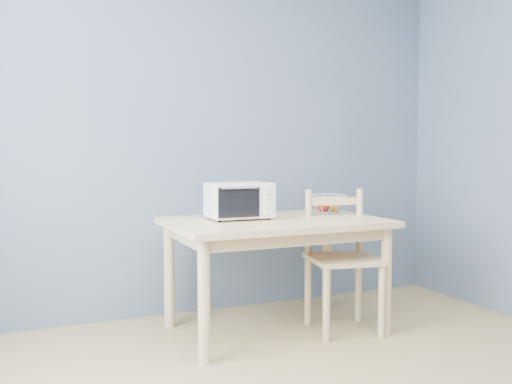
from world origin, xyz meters
name	(u,v)px	position (x,y,z in m)	size (l,w,h in m)	color
room	(388,125)	(0.00, 0.00, 1.30)	(4.01, 4.51, 2.61)	tan
dining_table	(275,234)	(0.29, 1.58, 0.65)	(1.40, 0.90, 0.75)	#D8B982
toaster_oven	(237,200)	(0.06, 1.68, 0.88)	(0.41, 0.31, 0.24)	white
fruit_basket	(327,204)	(0.81, 1.79, 0.82)	(0.35, 0.35, 0.13)	silver
dining_chair	(341,261)	(0.72, 1.45, 0.46)	(0.51, 0.51, 0.94)	#D8B982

